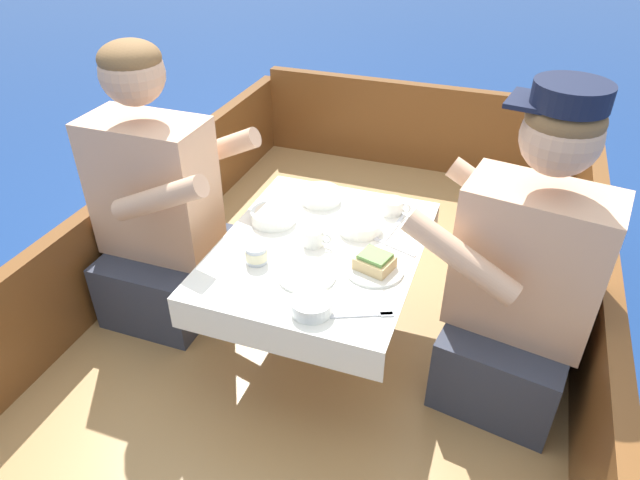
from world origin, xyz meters
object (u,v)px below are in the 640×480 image
at_px(person_starboard, 522,285).
at_px(sandwich, 375,261).
at_px(coffee_cup_starboard, 393,206).
at_px(coffee_cup_port, 313,237).
at_px(tin_can, 256,254).
at_px(person_port, 160,214).

height_order(person_starboard, sandwich, person_starboard).
distance_m(sandwich, coffee_cup_starboard, 0.34).
xyz_separation_m(coffee_cup_port, coffee_cup_starboard, (0.19, 0.27, -0.00)).
height_order(person_starboard, coffee_cup_port, person_starboard).
relative_size(sandwich, tin_can, 1.81).
xyz_separation_m(person_starboard, tin_can, (-0.76, -0.19, 0.06)).
xyz_separation_m(person_port, coffee_cup_starboard, (0.77, 0.23, 0.06)).
bearing_deg(coffee_cup_starboard, person_starboard, -26.29).
relative_size(person_starboard, sandwich, 8.23).
bearing_deg(tin_can, person_starboard, 14.33).
relative_size(coffee_cup_starboard, tin_can, 1.50).
bearing_deg(coffee_cup_port, coffee_cup_starboard, 55.09).
distance_m(person_starboard, tin_can, 0.78).
xyz_separation_m(person_port, person_starboard, (1.21, 0.02, 0.00)).
relative_size(sandwich, coffee_cup_starboard, 1.21).
bearing_deg(person_port, coffee_cup_port, -3.43).
distance_m(person_port, sandwich, 0.81).
bearing_deg(coffee_cup_starboard, sandwich, -85.23).
bearing_deg(coffee_cup_port, person_port, 176.75).
relative_size(person_port, tin_can, 14.83).
height_order(coffee_cup_port, coffee_cup_starboard, coffee_cup_port).
xyz_separation_m(person_port, coffee_cup_port, (0.59, -0.03, 0.06)).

